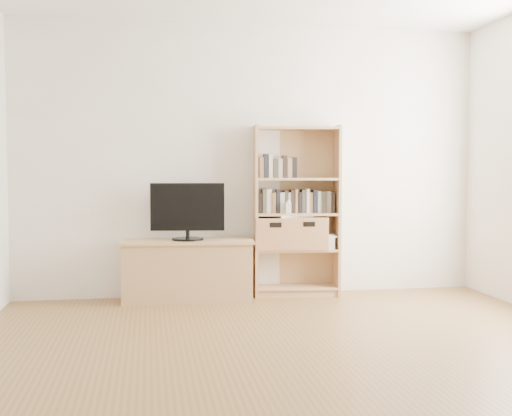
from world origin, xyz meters
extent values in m
cube|color=brown|center=(0.00, 0.00, 0.00)|extent=(4.50, 5.00, 0.01)
cube|color=silver|center=(0.00, 2.50, 1.30)|extent=(4.50, 0.02, 2.60)
cube|color=tan|center=(-0.63, 2.28, 0.27)|extent=(1.21, 0.53, 0.54)
cube|color=tan|center=(0.42, 2.35, 0.82)|extent=(0.84, 0.36, 1.63)
cube|color=black|center=(-0.63, 2.28, 0.83)|extent=(0.68, 0.14, 0.53)
cube|color=black|center=(0.42, 2.37, 0.91)|extent=(0.84, 0.26, 0.22)
cube|color=black|center=(0.24, 2.39, 1.23)|extent=(0.40, 0.18, 0.20)
cube|color=white|center=(0.32, 2.27, 0.85)|extent=(0.06, 0.05, 0.10)
cube|color=#9F6947|center=(0.20, 2.37, 0.60)|extent=(0.39, 0.33, 0.30)
cube|color=#9F6947|center=(0.52, 2.34, 0.61)|extent=(0.40, 0.34, 0.31)
cube|color=silver|center=(0.39, 2.34, 0.77)|extent=(0.35, 0.26, 0.03)
cube|color=silver|center=(0.70, 2.33, 0.51)|extent=(0.23, 0.29, 0.12)
camera|label=1|loc=(-0.99, -3.63, 1.21)|focal=45.00mm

